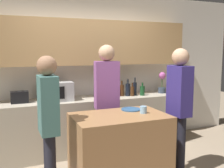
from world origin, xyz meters
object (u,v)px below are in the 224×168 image
(bottle_2, at_px, (117,91))
(plate_on_island, at_px, (131,109))
(bottle_3, at_px, (122,90))
(person_center, at_px, (48,117))
(bottle_5, at_px, (132,91))
(toaster, at_px, (20,97))
(potted_plant, at_px, (162,82))
(person_left, at_px, (179,101))
(bottle_4, at_px, (128,89))
(bottle_0, at_px, (106,90))
(bottle_7, at_px, (142,90))
(microwave, at_px, (55,91))
(person_right, at_px, (107,94))
(cup_0, at_px, (143,110))
(bottle_6, at_px, (135,88))
(bottle_1, at_px, (113,91))

(bottle_2, height_order, plate_on_island, bottle_2)
(bottle_3, distance_m, person_center, 1.95)
(bottle_5, bearing_deg, person_center, -142.91)
(toaster, distance_m, potted_plant, 2.53)
(potted_plant, xyz_separation_m, person_left, (-0.59, -1.33, -0.06))
(bottle_3, bearing_deg, bottle_4, -18.42)
(bottle_0, height_order, bottle_2, bottle_0)
(bottle_7, relative_size, plate_on_island, 0.89)
(toaster, xyz_separation_m, potted_plant, (2.53, 0.00, 0.11))
(toaster, bearing_deg, microwave, -0.16)
(potted_plant, distance_m, person_right, 1.53)
(bottle_5, bearing_deg, potted_plant, 7.59)
(potted_plant, bearing_deg, cup_0, -130.11)
(bottle_0, bearing_deg, person_left, -69.38)
(bottle_5, relative_size, bottle_6, 0.74)
(bottle_3, xyz_separation_m, person_left, (0.25, -1.31, 0.03))
(bottle_6, distance_m, person_left, 1.31)
(bottle_6, bearing_deg, person_right, -140.03)
(toaster, xyz_separation_m, bottle_2, (1.60, -0.03, 0.00))
(bottle_1, xyz_separation_m, bottle_3, (0.18, 0.03, -0.00))
(person_right, bearing_deg, bottle_1, -112.82)
(toaster, xyz_separation_m, bottle_4, (1.80, -0.06, 0.02))
(bottle_7, distance_m, person_center, 2.19)
(microwave, distance_m, toaster, 0.55)
(bottle_0, relative_size, bottle_3, 1.13)
(bottle_1, xyz_separation_m, bottle_4, (0.28, -0.01, 0.01))
(bottle_6, bearing_deg, plate_on_island, -119.21)
(plate_on_island, xyz_separation_m, cup_0, (0.06, -0.22, 0.04))
(bottle_2, distance_m, person_center, 1.87)
(plate_on_island, bearing_deg, bottle_6, 60.79)
(person_right, bearing_deg, bottle_2, -117.25)
(bottle_1, bearing_deg, bottle_4, -1.44)
(bottle_2, bearing_deg, person_center, -136.51)
(person_right, bearing_deg, bottle_7, -140.68)
(bottle_0, bearing_deg, bottle_5, -16.24)
(bottle_3, height_order, person_center, person_center)
(toaster, xyz_separation_m, person_center, (0.24, -1.32, -0.01))
(bottle_0, relative_size, plate_on_island, 1.18)
(bottle_6, bearing_deg, cup_0, -112.69)
(toaster, bearing_deg, bottle_5, -2.72)
(bottle_3, bearing_deg, cup_0, -102.56)
(bottle_4, bearing_deg, bottle_1, 178.56)
(microwave, bearing_deg, person_center, -103.12)
(bottle_2, xyz_separation_m, person_right, (-0.43, -0.65, 0.08))
(microwave, xyz_separation_m, bottle_6, (1.41, -0.02, -0.03))
(person_center, bearing_deg, bottle_1, 134.17)
(microwave, distance_m, bottle_7, 1.52)
(bottle_0, xyz_separation_m, person_right, (-0.27, -0.72, 0.05))
(bottle_5, bearing_deg, bottle_2, 168.31)
(bottle_2, height_order, bottle_6, bottle_6)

